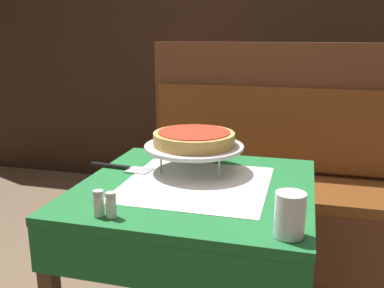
% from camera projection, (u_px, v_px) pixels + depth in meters
% --- Properties ---
extents(dining_table_front, '(0.82, 0.82, 0.76)m').
position_uv_depth(dining_table_front, '(196.00, 211.00, 1.56)').
color(dining_table_front, '#1E6B33').
rests_on(dining_table_front, ground_plane).
extents(dining_table_rear, '(0.65, 0.65, 0.75)m').
position_uv_depth(dining_table_rear, '(214.00, 124.00, 3.13)').
color(dining_table_rear, red).
rests_on(dining_table_rear, ground_plane).
extents(booth_bench, '(1.41, 0.51, 1.24)m').
position_uv_depth(booth_bench, '(266.00, 204.00, 2.40)').
color(booth_bench, brown).
rests_on(booth_bench, ground_plane).
extents(back_wall_panel, '(6.00, 0.04, 2.40)m').
position_uv_depth(back_wall_panel, '(262.00, 44.00, 3.34)').
color(back_wall_panel, black).
rests_on(back_wall_panel, ground_plane).
extents(pizza_pan_stand, '(0.39, 0.39, 0.10)m').
position_uv_depth(pizza_pan_stand, '(194.00, 148.00, 1.66)').
color(pizza_pan_stand, '#ADADB2').
rests_on(pizza_pan_stand, dining_table_front).
extents(deep_dish_pizza, '(0.31, 0.31, 0.05)m').
position_uv_depth(deep_dish_pizza, '(194.00, 138.00, 1.65)').
color(deep_dish_pizza, tan).
rests_on(deep_dish_pizza, pizza_pan_stand).
extents(pizza_server, '(0.27, 0.09, 0.01)m').
position_uv_depth(pizza_server, '(122.00, 168.00, 1.70)').
color(pizza_server, '#BCBCC1').
rests_on(pizza_server, dining_table_front).
extents(water_glass_near, '(0.08, 0.08, 0.12)m').
position_uv_depth(water_glass_near, '(290.00, 215.00, 1.12)').
color(water_glass_near, silver).
rests_on(water_glass_near, dining_table_front).
extents(salt_shaker, '(0.03, 0.03, 0.08)m').
position_uv_depth(salt_shaker, '(99.00, 203.00, 1.25)').
color(salt_shaker, silver).
rests_on(salt_shaker, dining_table_front).
extents(pepper_shaker, '(0.03, 0.03, 0.08)m').
position_uv_depth(pepper_shaker, '(111.00, 205.00, 1.24)').
color(pepper_shaker, silver).
rests_on(pepper_shaker, dining_table_front).
extents(condiment_caddy, '(0.13, 0.13, 0.18)m').
position_uv_depth(condiment_caddy, '(228.00, 102.00, 3.13)').
color(condiment_caddy, black).
rests_on(condiment_caddy, dining_table_rear).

